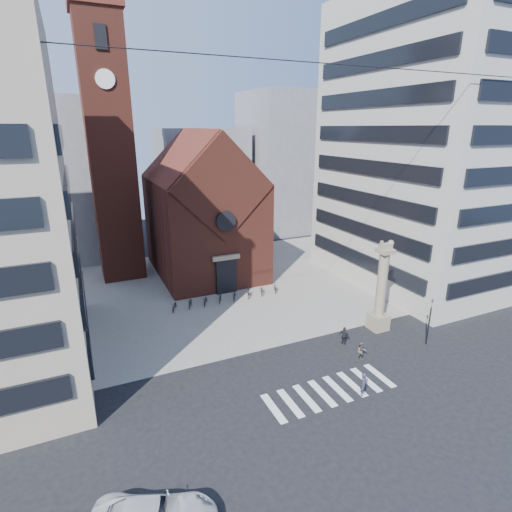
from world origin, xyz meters
The scene contains 22 objects.
ground centered at (0.00, 0.00, 0.00)m, with size 120.00×120.00×0.00m, color black.
piazza centered at (0.00, 19.00, 0.03)m, with size 46.00×30.00×0.05m, color gray.
zebra_crossing centered at (0.55, -3.00, 0.01)m, with size 10.20×3.20×0.01m, color white, non-canonical shape.
church centered at (0.00, 25.04, 7.98)m, with size 12.00×16.65×18.00m.
campanile centered at (-10.00, 28.00, 15.74)m, with size 5.50×5.50×31.20m.
building_right centered at (24.00, 12.00, 16.00)m, with size 18.00×22.00×32.00m, color #ACA79C.
bg_block_left centered at (-20.00, 40.00, 11.00)m, with size 16.00×14.00×22.00m, color gray.
bg_block_mid centered at (6.00, 45.00, 9.00)m, with size 14.00×12.00×18.00m, color gray.
bg_block_right centered at (22.00, 42.00, 12.00)m, with size 16.00×14.00×24.00m, color gray.
lion_column centered at (10.01, 3.00, 3.46)m, with size 1.63×1.60×8.68m.
traffic_light centered at (12.00, -1.00, 2.29)m, with size 0.13×0.16×4.30m.
pedestrian_0 centered at (2.44, -4.34, 0.88)m, with size 0.64×0.42×1.75m, color #353043.
pedestrian_1 centered at (5.13, -0.71, 0.83)m, with size 0.81×0.63×1.67m, color #544943.
pedestrian_2 centered at (5.37, 1.96, 0.83)m, with size 0.97×0.40×1.66m, color black.
scooter_0 centered at (-6.54, 14.74, 0.53)m, with size 0.63×1.81×0.95m, color black.
scooter_1 centered at (-4.87, 14.74, 0.58)m, with size 0.50×1.75×1.05m, color black.
scooter_2 centered at (-3.21, 14.74, 0.53)m, with size 0.63×1.81×0.95m, color black.
scooter_3 centered at (-1.54, 14.74, 0.58)m, with size 0.50×1.75×1.05m, color black.
scooter_4 centered at (0.12, 14.74, 0.53)m, with size 0.63×1.81×0.95m, color black.
scooter_5 centered at (1.79, 14.74, 0.58)m, with size 0.50×1.75×1.05m, color black.
scooter_6 centered at (3.45, 14.74, 0.53)m, with size 0.63×1.81×0.95m, color black.
scooter_7 centered at (5.12, 14.74, 0.58)m, with size 0.50×1.75×1.05m, color black.
Camera 1 is at (-14.37, -23.02, 18.14)m, focal length 28.00 mm.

